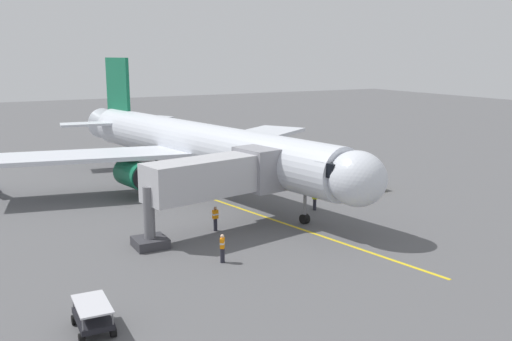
{
  "coord_description": "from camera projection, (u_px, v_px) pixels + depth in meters",
  "views": [
    {
      "loc": [
        21.12,
        45.23,
        11.89
      ],
      "look_at": [
        0.45,
        7.25,
        3.0
      ],
      "focal_mm": 39.9,
      "sensor_mm": 36.0,
      "label": 1
    }
  ],
  "objects": [
    {
      "name": "tug_near_nose",
      "position": [
        370.0,
        182.0,
        50.72
      ],
      "size": [
        1.76,
        2.44,
        1.5
      ],
      "color": "yellow",
      "rests_on": "ground"
    },
    {
      "name": "ground_crew_loader",
      "position": [
        215.0,
        218.0,
        38.74
      ],
      "size": [
        0.41,
        0.26,
        1.71
      ],
      "color": "#23232D",
      "rests_on": "ground"
    },
    {
      "name": "apron_lead_in_line",
      "position": [
        229.0,
        205.0,
        45.66
      ],
      "size": [
        7.59,
        39.36,
        0.01
      ],
      "primitive_type": "cube",
      "rotation": [
        0.0,
        0.0,
        0.19
      ],
      "color": "yellow",
      "rests_on": "ground"
    },
    {
      "name": "baggage_cart_starboard_side",
      "position": [
        93.0,
        316.0,
        24.79
      ],
      "size": [
        1.64,
        2.65,
        1.27
      ],
      "color": "black",
      "rests_on": "ground"
    },
    {
      "name": "ground_plane",
      "position": [
        222.0,
        188.0,
        51.19
      ],
      "size": [
        220.0,
        220.0,
        0.0
      ],
      "primitive_type": "plane",
      "color": "#565659"
    },
    {
      "name": "ground_crew_wing_walker",
      "position": [
        315.0,
        199.0,
        43.93
      ],
      "size": [
        0.44,
        0.47,
        1.71
      ],
      "color": "#23232D",
      "rests_on": "ground"
    },
    {
      "name": "airplane",
      "position": [
        197.0,
        145.0,
        50.23
      ],
      "size": [
        34.21,
        40.16,
        11.5
      ],
      "color": "silver",
      "rests_on": "ground"
    },
    {
      "name": "jet_bridge",
      "position": [
        222.0,
        176.0,
        38.39
      ],
      "size": [
        11.52,
        4.76,
        5.4
      ],
      "color": "#B7B7BC",
      "rests_on": "ground"
    },
    {
      "name": "ground_crew_marshaller",
      "position": [
        222.0,
        248.0,
        32.84
      ],
      "size": [
        0.43,
        0.47,
        1.71
      ],
      "color": "#23232D",
      "rests_on": "ground"
    }
  ]
}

